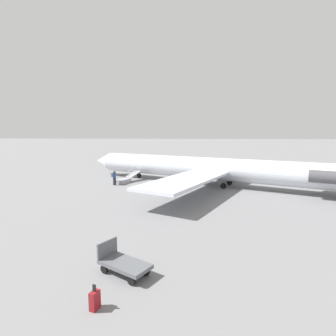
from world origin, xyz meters
TOP-DOWN VIEW (x-y plane):
  - ground_plane at (0.00, 0.00)m, footprint 600.00×600.00m
  - airplane_main at (-0.89, 0.39)m, footprint 32.39×25.67m
  - boarding_stairs at (9.31, 0.04)m, footprint 2.53×4.08m
  - passenger at (10.13, 1.61)m, footprint 0.45×0.57m
  - luggage_cart at (3.68, 20.25)m, footprint 2.46×2.01m
  - suitcase at (3.96, 22.59)m, footprint 0.31×0.41m

SIDE VIEW (x-z plane):
  - ground_plane at x=0.00m, z-range 0.00..0.00m
  - suitcase at x=3.96m, z-range -0.11..0.77m
  - boarding_stairs at x=9.31m, z-range -0.46..1.19m
  - luggage_cart at x=3.68m, z-range -0.15..1.07m
  - passenger at x=10.13m, z-range 0.13..1.87m
  - airplane_main at x=-0.89m, z-range -1.32..5.22m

